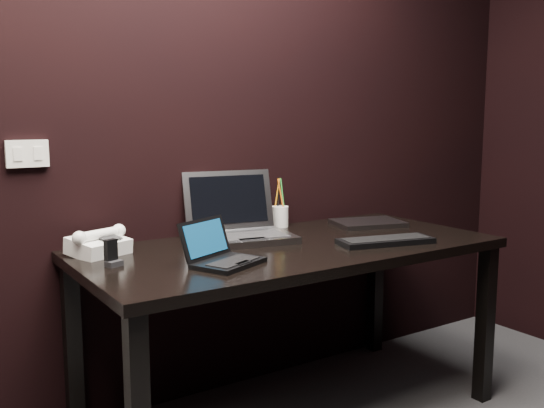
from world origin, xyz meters
TOP-DOWN VIEW (x-y plane):
  - wall_back at (0.00, 1.80)m, footprint 4.00×0.00m
  - wall_switch at (-0.62, 1.79)m, footprint 0.15×0.02m
  - desk at (0.30, 1.40)m, footprint 1.70×0.80m
  - netbook at (-0.10, 1.26)m, footprint 0.31×0.29m
  - silver_laptop at (0.17, 1.61)m, footprint 0.46×0.43m
  - ext_keyboard at (0.63, 1.20)m, footprint 0.42×0.22m
  - closed_laptop at (0.85, 1.55)m, footprint 0.37×0.31m
  - desk_phone at (-0.41, 1.65)m, footprint 0.24×0.23m
  - mobile_phone at (-0.43, 1.45)m, footprint 0.06×0.06m
  - pen_cup at (0.48, 1.75)m, footprint 0.10×0.10m

SIDE VIEW (x-z plane):
  - desk at x=0.30m, z-range 0.29..1.03m
  - closed_laptop at x=0.85m, z-range 0.74..0.76m
  - ext_keyboard at x=0.63m, z-range 0.74..0.76m
  - netbook at x=-0.10m, z-range 0.69..0.85m
  - mobile_phone at x=-0.43m, z-range 0.73..0.82m
  - desk_phone at x=-0.41m, z-range 0.72..0.84m
  - silver_laptop at x=0.17m, z-range 0.65..0.93m
  - pen_cup at x=0.48m, z-range 0.68..0.91m
  - wall_switch at x=-0.62m, z-range 1.07..1.17m
  - wall_back at x=0.00m, z-range -0.70..3.30m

